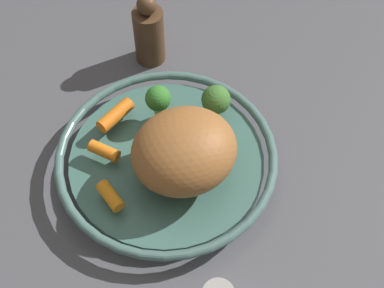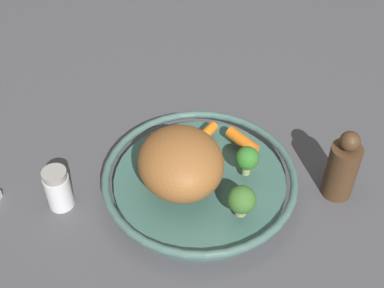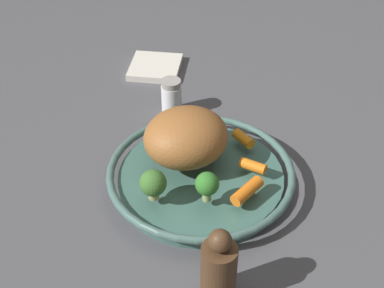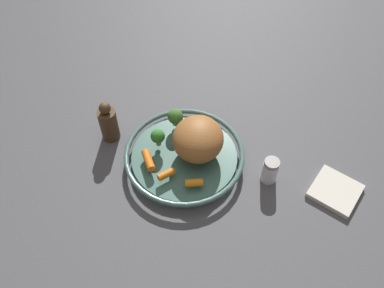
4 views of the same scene
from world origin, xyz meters
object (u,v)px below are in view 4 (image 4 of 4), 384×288
at_px(serving_bowl, 184,157).
at_px(broccoli_floret_edge, 174,117).
at_px(baby_carrot_back, 148,160).
at_px(broccoli_floret_small, 158,136).
at_px(baby_carrot_left, 166,174).
at_px(roast_chicken_piece, 198,139).
at_px(pepper_mill, 108,123).
at_px(dish_towel, 335,191).
at_px(salt_shaker, 270,171).
at_px(baby_carrot_near_rim, 195,183).

height_order(serving_bowl, broccoli_floret_edge, broccoli_floret_edge).
bearing_deg(baby_carrot_back, broccoli_floret_small, -124.66).
bearing_deg(baby_carrot_left, broccoli_floret_small, -90.45).
relative_size(roast_chicken_piece, broccoli_floret_small, 2.73).
relative_size(broccoli_floret_small, pepper_mill, 0.40).
xyz_separation_m(broccoli_floret_small, dish_towel, (-0.39, 0.22, -0.06)).
relative_size(roast_chicken_piece, dish_towel, 1.28).
bearing_deg(serving_bowl, broccoli_floret_small, -35.97).
bearing_deg(broccoli_floret_small, salt_shaker, 149.85).
xyz_separation_m(roast_chicken_piece, broccoli_floret_edge, (0.04, -0.10, -0.02)).
xyz_separation_m(roast_chicken_piece, baby_carrot_left, (0.09, 0.06, -0.04)).
distance_m(roast_chicken_piece, broccoli_floret_small, 0.10).
bearing_deg(dish_towel, pepper_mill, -31.46).
bearing_deg(baby_carrot_near_rim, roast_chicken_piece, -108.75).
height_order(broccoli_floret_edge, pepper_mill, pepper_mill).
xyz_separation_m(pepper_mill, dish_towel, (-0.51, 0.31, -0.05)).
distance_m(broccoli_floret_small, dish_towel, 0.46).
xyz_separation_m(serving_bowl, baby_carrot_near_rim, (-0.00, 0.10, 0.03)).
bearing_deg(baby_carrot_left, pepper_mill, -58.95).
height_order(broccoli_floret_edge, dish_towel, broccoli_floret_edge).
bearing_deg(roast_chicken_piece, baby_carrot_back, 4.24).
bearing_deg(salt_shaker, baby_carrot_left, -9.86).
bearing_deg(broccoli_floret_edge, baby_carrot_near_rim, 91.80).
bearing_deg(serving_bowl, baby_carrot_back, 5.49).
height_order(baby_carrot_back, baby_carrot_left, baby_carrot_back).
distance_m(serving_bowl, pepper_mill, 0.22).
bearing_deg(broccoli_floret_small, baby_carrot_back, 55.34).
height_order(baby_carrot_near_rim, pepper_mill, pepper_mill).
xyz_separation_m(serving_bowl, baby_carrot_left, (0.06, 0.06, 0.03)).
bearing_deg(serving_bowl, salt_shaker, 151.76).
xyz_separation_m(salt_shaker, pepper_mill, (0.36, -0.23, 0.02)).
relative_size(baby_carrot_back, salt_shaker, 0.79).
height_order(baby_carrot_left, dish_towel, baby_carrot_left).
relative_size(serving_bowl, broccoli_floret_small, 6.05).
bearing_deg(salt_shaker, serving_bowl, -28.24).
distance_m(salt_shaker, pepper_mill, 0.43).
distance_m(broccoli_floret_small, salt_shaker, 0.29).
height_order(serving_bowl, salt_shaker, salt_shaker).
bearing_deg(dish_towel, baby_carrot_near_rim, -13.67).
relative_size(broccoli_floret_small, broccoli_floret_edge, 1.00).
distance_m(broccoli_floret_edge, dish_towel, 0.44).
distance_m(salt_shaker, dish_towel, 0.17).
bearing_deg(baby_carrot_near_rim, serving_bowl, -89.07).
height_order(serving_bowl, roast_chicken_piece, roast_chicken_piece).
distance_m(baby_carrot_left, dish_towel, 0.41).
distance_m(roast_chicken_piece, broccoli_floret_edge, 0.11).
bearing_deg(dish_towel, salt_shaker, -28.22).
relative_size(baby_carrot_back, broccoli_floret_small, 1.15).
xyz_separation_m(baby_carrot_back, pepper_mill, (0.08, -0.14, 0.01)).
distance_m(baby_carrot_back, salt_shaker, 0.30).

